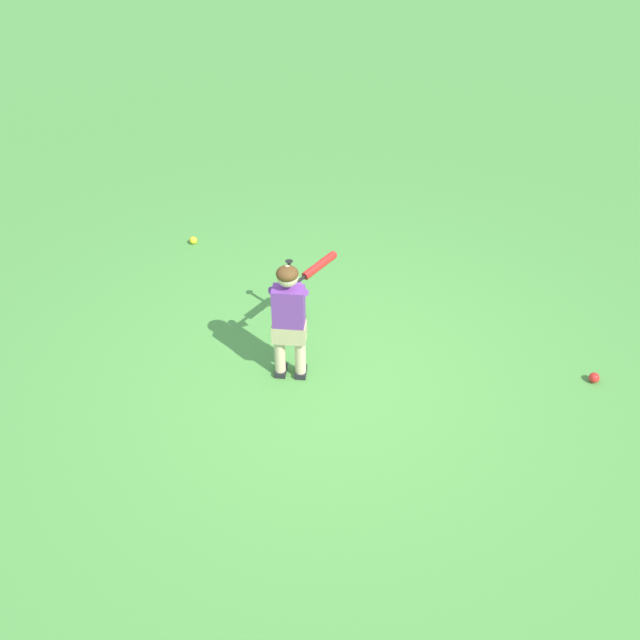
{
  "coord_description": "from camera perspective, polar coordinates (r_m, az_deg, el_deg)",
  "views": [
    {
      "loc": [
        3.68,
        -2.69,
        4.04
      ],
      "look_at": [
        -0.23,
        0.04,
        0.45
      ],
      "focal_mm": 40.85,
      "sensor_mm": 36.0,
      "label": 1
    }
  ],
  "objects": [
    {
      "name": "ground_plane",
      "position": [
        6.09,
        0.9,
        -4.57
      ],
      "size": [
        40.0,
        40.0,
        0.0
      ],
      "primitive_type": "plane",
      "color": "#519942"
    },
    {
      "name": "child_batter",
      "position": [
        5.74,
        -2.32,
        0.73
      ],
      "size": [
        0.39,
        0.76,
        1.08
      ],
      "color": "#232328",
      "rests_on": "ground"
    },
    {
      "name": "play_ball_far_right",
      "position": [
        6.44,
        20.68,
        -4.25
      ],
      "size": [
        0.09,
        0.09,
        0.09
      ],
      "primitive_type": "sphere",
      "color": "red",
      "rests_on": "ground"
    },
    {
      "name": "play_ball_far_left",
      "position": [
        7.95,
        -9.89,
        6.17
      ],
      "size": [
        0.08,
        0.08,
        0.08
      ],
      "primitive_type": "sphere",
      "color": "yellow",
      "rests_on": "ground"
    },
    {
      "name": "batting_tee",
      "position": [
        6.69,
        -2.33,
        0.89
      ],
      "size": [
        0.28,
        0.28,
        0.62
      ],
      "color": "black",
      "rests_on": "ground"
    }
  ]
}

